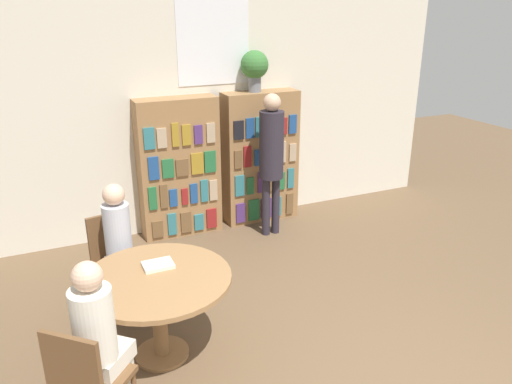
{
  "coord_description": "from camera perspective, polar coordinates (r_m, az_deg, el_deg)",
  "views": [
    {
      "loc": [
        -2.06,
        -1.84,
        2.71
      ],
      "look_at": [
        -0.25,
        2.19,
        1.05
      ],
      "focal_mm": 35.0,
      "sensor_mm": 36.0,
      "label": 1
    }
  ],
  "objects": [
    {
      "name": "seated_reader_right",
      "position": [
        3.48,
        -17.47,
        -15.23
      ],
      "size": [
        0.41,
        0.42,
        1.27
      ],
      "rotation": [
        0.0,
        0.0,
        -0.74
      ],
      "color": "silver",
      "rests_on": "ground_plane"
    },
    {
      "name": "chair_near_camera",
      "position": [
        3.5,
        -18.83,
        -19.65
      ],
      "size": [
        0.57,
        0.57,
        0.91
      ],
      "rotation": [
        0.0,
        0.0,
        -0.74
      ],
      "color": "brown",
      "rests_on": "ground_plane"
    },
    {
      "name": "reading_table",
      "position": [
        4.06,
        -11.21,
        -11.02
      ],
      "size": [
        1.17,
        1.17,
        0.74
      ],
      "color": "olive",
      "rests_on": "ground_plane"
    },
    {
      "name": "bookshelf_left",
      "position": [
        6.14,
        -8.79,
        2.72
      ],
      "size": [
        0.97,
        0.34,
        1.7
      ],
      "color": "olive",
      "rests_on": "ground_plane"
    },
    {
      "name": "flower_vase",
      "position": [
        6.24,
        -0.17,
        14.12
      ],
      "size": [
        0.34,
        0.34,
        0.5
      ],
      "color": "slate",
      "rests_on": "bookshelf_right"
    },
    {
      "name": "librarian_standing",
      "position": [
        5.96,
        1.77,
        4.73
      ],
      "size": [
        0.29,
        0.56,
        1.76
      ],
      "color": "#28232D",
      "rests_on": "ground_plane"
    },
    {
      "name": "chair_left_side",
      "position": [
        4.86,
        -15.78,
        -7.14
      ],
      "size": [
        0.47,
        0.47,
        0.91
      ],
      "rotation": [
        0.0,
        0.0,
        -2.94
      ],
      "color": "brown",
      "rests_on": "ground_plane"
    },
    {
      "name": "bookshelf_right",
      "position": [
        6.5,
        0.52,
        3.96
      ],
      "size": [
        0.97,
        0.34,
        1.7
      ],
      "color": "olive",
      "rests_on": "ground_plane"
    },
    {
      "name": "open_book_on_table",
      "position": [
        4.12,
        -11.13,
        -8.18
      ],
      "size": [
        0.24,
        0.18,
        0.03
      ],
      "color": "silver",
      "rests_on": "reading_table"
    },
    {
      "name": "seated_reader_left",
      "position": [
        4.61,
        -15.22,
        -5.75
      ],
      "size": [
        0.3,
        0.38,
        1.27
      ],
      "rotation": [
        0.0,
        0.0,
        -2.94
      ],
      "color": "#B2B7C6",
      "rests_on": "ground_plane"
    },
    {
      "name": "wall_back",
      "position": [
        6.32,
        -4.78,
        9.55
      ],
      "size": [
        6.4,
        0.07,
        3.0
      ],
      "color": "beige",
      "rests_on": "ground_plane"
    }
  ]
}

